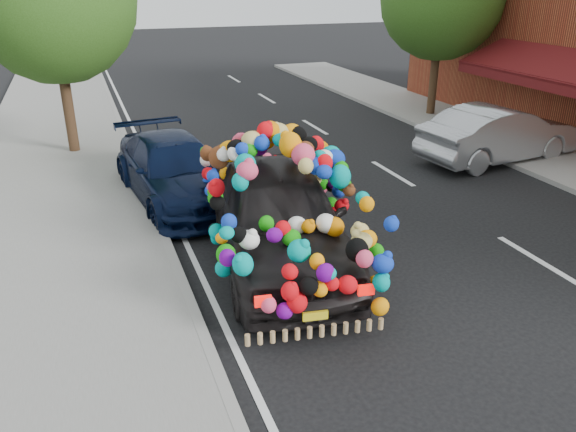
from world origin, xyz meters
name	(u,v)px	position (x,y,z in m)	size (l,w,h in m)	color
ground	(352,299)	(0.00, 0.00, 0.00)	(100.00, 100.00, 0.00)	black
sidewalk	(49,357)	(-4.30, 0.00, 0.06)	(4.00, 60.00, 0.12)	gray
kerb	(199,326)	(-2.35, 0.00, 0.07)	(0.15, 60.00, 0.13)	gray
lane_markings	(539,261)	(3.60, 0.00, 0.01)	(6.00, 50.00, 0.01)	silver
plush_art_car	(278,195)	(-0.62, 1.58, 1.21)	(3.10, 5.46, 2.34)	black
navy_sedan	(175,170)	(-1.75, 5.10, 0.68)	(1.90, 4.67, 1.36)	black
silver_hatchback	(499,134)	(6.71, 4.97, 0.73)	(1.55, 4.44, 1.46)	#9C9EA3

